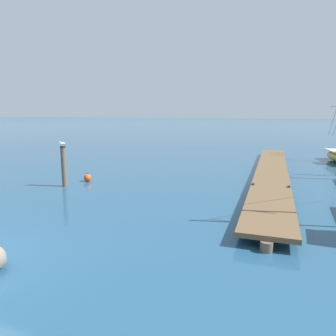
# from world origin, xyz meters

# --- Properties ---
(floating_dock) EXTENTS (2.98, 21.60, 0.53)m
(floating_dock) POSITION_xyz_m (6.70, 14.56, 0.36)
(floating_dock) COLOR brown
(floating_dock) RESTS_ON ground
(mooring_piling) EXTENTS (0.30, 0.30, 2.12)m
(mooring_piling) POSITION_xyz_m (-3.25, 8.18, 1.10)
(mooring_piling) COLOR brown
(mooring_piling) RESTS_ON ground
(perched_seagull) EXTENTS (0.23, 0.37, 0.26)m
(perched_seagull) POSITION_xyz_m (-3.25, 8.19, 2.27)
(perched_seagull) COLOR gold
(perched_seagull) RESTS_ON mooring_piling
(mooring_buoy) EXTENTS (0.42, 0.42, 0.50)m
(mooring_buoy) POSITION_xyz_m (-2.86, 9.62, 0.21)
(mooring_buoy) COLOR #E04C1E
(mooring_buoy) RESTS_ON ground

